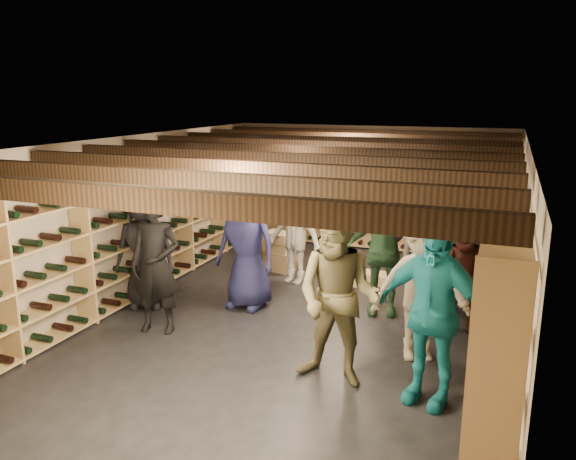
{
  "coord_description": "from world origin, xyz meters",
  "views": [
    {
      "loc": [
        2.53,
        -6.85,
        3.01
      ],
      "look_at": [
        -0.24,
        0.2,
        1.16
      ],
      "focal_mm": 35.0,
      "sensor_mm": 36.0,
      "label": 1
    }
  ],
  "objects_px": {
    "person_1": "(155,265)",
    "person_9": "(294,234)",
    "person_0": "(145,249)",
    "person_3": "(421,287)",
    "crate_stack_left": "(280,251)",
    "person_11": "(434,244)",
    "crate_loose": "(378,278)",
    "crate_stack_right": "(343,274)",
    "person_4": "(431,312)",
    "person_2": "(338,297)",
    "person_6": "(247,243)",
    "person_8": "(467,278)",
    "person_10": "(382,253)",
    "person_12": "(474,251)",
    "person_7": "(422,258)"
  },
  "relations": [
    {
      "from": "person_10",
      "to": "person_12",
      "type": "bearing_deg",
      "value": 20.62
    },
    {
      "from": "person_1",
      "to": "person_9",
      "type": "xyz_separation_m",
      "value": [
        0.94,
        2.44,
        -0.09
      ]
    },
    {
      "from": "crate_loose",
      "to": "person_2",
      "type": "distance_m",
      "value": 3.44
    },
    {
      "from": "person_7",
      "to": "person_12",
      "type": "distance_m",
      "value": 0.85
    },
    {
      "from": "crate_stack_right",
      "to": "person_1",
      "type": "height_order",
      "value": "person_1"
    },
    {
      "from": "crate_stack_left",
      "to": "crate_loose",
      "type": "xyz_separation_m",
      "value": [
        1.76,
        -0.08,
        -0.25
      ]
    },
    {
      "from": "person_9",
      "to": "person_3",
      "type": "bearing_deg",
      "value": -29.58
    },
    {
      "from": "crate_stack_left",
      "to": "person_4",
      "type": "bearing_deg",
      "value": -48.85
    },
    {
      "from": "crate_stack_right",
      "to": "person_1",
      "type": "distance_m",
      "value": 3.23
    },
    {
      "from": "crate_stack_left",
      "to": "person_1",
      "type": "distance_m",
      "value": 3.06
    },
    {
      "from": "person_1",
      "to": "person_8",
      "type": "relative_size",
      "value": 1.15
    },
    {
      "from": "person_11",
      "to": "person_12",
      "type": "bearing_deg",
      "value": -3.05
    },
    {
      "from": "person_0",
      "to": "person_4",
      "type": "bearing_deg",
      "value": -35.37
    },
    {
      "from": "person_1",
      "to": "person_11",
      "type": "distance_m",
      "value": 3.95
    },
    {
      "from": "crate_stack_left",
      "to": "person_8",
      "type": "bearing_deg",
      "value": -27.87
    },
    {
      "from": "crate_stack_left",
      "to": "person_6",
      "type": "height_order",
      "value": "person_6"
    },
    {
      "from": "person_9",
      "to": "person_8",
      "type": "bearing_deg",
      "value": -11.84
    },
    {
      "from": "crate_loose",
      "to": "person_6",
      "type": "relative_size",
      "value": 0.27
    },
    {
      "from": "person_0",
      "to": "person_6",
      "type": "distance_m",
      "value": 1.45
    },
    {
      "from": "person_9",
      "to": "person_6",
      "type": "bearing_deg",
      "value": -89.95
    },
    {
      "from": "person_7",
      "to": "person_11",
      "type": "distance_m",
      "value": 0.55
    },
    {
      "from": "person_3",
      "to": "person_7",
      "type": "distance_m",
      "value": 1.42
    },
    {
      "from": "person_2",
      "to": "person_4",
      "type": "relative_size",
      "value": 1.01
    },
    {
      "from": "crate_stack_left",
      "to": "person_11",
      "type": "bearing_deg",
      "value": -12.23
    },
    {
      "from": "crate_stack_right",
      "to": "person_8",
      "type": "xyz_separation_m",
      "value": [
        1.97,
        -1.37,
        0.61
      ]
    },
    {
      "from": "person_2",
      "to": "person_3",
      "type": "relative_size",
      "value": 1.09
    },
    {
      "from": "crate_loose",
      "to": "person_1",
      "type": "bearing_deg",
      "value": -127.78
    },
    {
      "from": "person_6",
      "to": "person_7",
      "type": "relative_size",
      "value": 1.16
    },
    {
      "from": "person_10",
      "to": "person_12",
      "type": "relative_size",
      "value": 1.07
    },
    {
      "from": "person_12",
      "to": "person_0",
      "type": "bearing_deg",
      "value": 176.79
    },
    {
      "from": "person_6",
      "to": "person_0",
      "type": "bearing_deg",
      "value": -153.54
    },
    {
      "from": "person_3",
      "to": "person_4",
      "type": "relative_size",
      "value": 0.92
    },
    {
      "from": "person_11",
      "to": "crate_stack_left",
      "type": "bearing_deg",
      "value": 162.96
    },
    {
      "from": "crate_stack_right",
      "to": "person_7",
      "type": "bearing_deg",
      "value": -30.65
    },
    {
      "from": "person_2",
      "to": "person_12",
      "type": "bearing_deg",
      "value": 72.29
    },
    {
      "from": "person_4",
      "to": "person_6",
      "type": "relative_size",
      "value": 1.01
    },
    {
      "from": "crate_stack_left",
      "to": "person_4",
      "type": "height_order",
      "value": "person_4"
    },
    {
      "from": "person_0",
      "to": "person_3",
      "type": "bearing_deg",
      "value": -23.38
    },
    {
      "from": "person_8",
      "to": "crate_stack_left",
      "type": "bearing_deg",
      "value": 153.2
    },
    {
      "from": "person_1",
      "to": "person_3",
      "type": "bearing_deg",
      "value": -4.32
    },
    {
      "from": "person_1",
      "to": "person_6",
      "type": "distance_m",
      "value": 1.4
    },
    {
      "from": "person_7",
      "to": "person_0",
      "type": "bearing_deg",
      "value": -171.71
    },
    {
      "from": "crate_stack_left",
      "to": "crate_stack_right",
      "type": "xyz_separation_m",
      "value": [
        1.25,
        -0.33,
        -0.17
      ]
    },
    {
      "from": "person_2",
      "to": "person_4",
      "type": "height_order",
      "value": "person_2"
    },
    {
      "from": "crate_stack_right",
      "to": "person_3",
      "type": "xyz_separation_m",
      "value": [
        1.53,
        -2.2,
        0.7
      ]
    },
    {
      "from": "person_7",
      "to": "person_9",
      "type": "relative_size",
      "value": 1.0
    },
    {
      "from": "person_3",
      "to": "person_4",
      "type": "distance_m",
      "value": 0.94
    },
    {
      "from": "person_0",
      "to": "person_8",
      "type": "relative_size",
      "value": 1.09
    },
    {
      "from": "person_11",
      "to": "person_2",
      "type": "bearing_deg",
      "value": -107.24
    },
    {
      "from": "person_0",
      "to": "person_9",
      "type": "height_order",
      "value": "person_0"
    }
  ]
}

